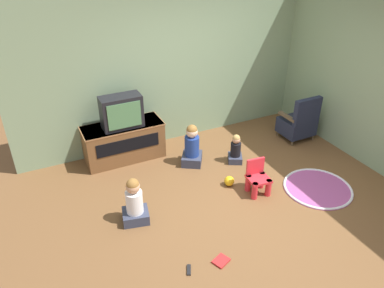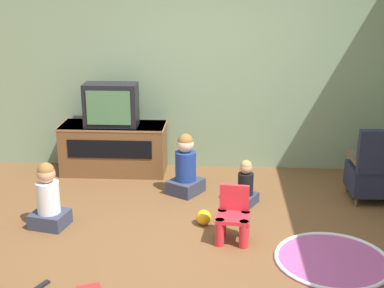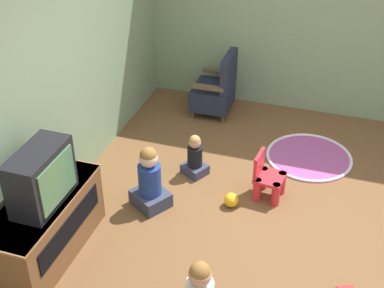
{
  "view_description": "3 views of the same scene",
  "coord_description": "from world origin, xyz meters",
  "views": [
    {
      "loc": [
        -2.63,
        -3.59,
        3.44
      ],
      "look_at": [
        -0.68,
        0.43,
        0.83
      ],
      "focal_mm": 35.0,
      "sensor_mm": 36.0,
      "label": 1
    },
    {
      "loc": [
        0.08,
        -4.58,
        2.4
      ],
      "look_at": [
        -0.21,
        0.44,
        0.82
      ],
      "focal_mm": 50.0,
      "sensor_mm": 36.0,
      "label": 2
    },
    {
      "loc": [
        -4.39,
        -0.62,
        3.61
      ],
      "look_at": [
        -0.34,
        0.69,
        0.86
      ],
      "focal_mm": 50.0,
      "sensor_mm": 36.0,
      "label": 3
    }
  ],
  "objects": [
    {
      "name": "wall_back",
      "position": [
        -0.32,
        2.14,
        1.42
      ],
      "size": [
        5.37,
        0.12,
        2.84
      ],
      "color": "gray",
      "rests_on": "ground_plane"
    },
    {
      "name": "television",
      "position": [
        -1.29,
        1.74,
        0.9
      ],
      "size": [
        0.65,
        0.33,
        0.53
      ],
      "color": "black",
      "rests_on": "tv_cabinet"
    },
    {
      "name": "yellow_kid_chair",
      "position": [
        0.2,
        0.02,
        0.21
      ],
      "size": [
        0.34,
        0.33,
        0.52
      ],
      "rotation": [
        0.0,
        0.0,
        -0.1
      ],
      "color": "red",
      "rests_on": "ground_plane"
    },
    {
      "name": "remote_control",
      "position": [
        -1.36,
        -0.88,
        0.01
      ],
      "size": [
        0.1,
        0.15,
        0.02
      ],
      "rotation": [
        0.0,
        0.0,
        1.13
      ],
      "color": "black",
      "rests_on": "ground_plane"
    },
    {
      "name": "toy_ball",
      "position": [
        -0.09,
        0.34,
        0.08
      ],
      "size": [
        0.15,
        0.15,
        0.15
      ],
      "color": "yellow",
      "rests_on": "ground_plane"
    },
    {
      "name": "book",
      "position": [
        -0.95,
        -0.93,
        0.01
      ],
      "size": [
        0.23,
        0.21,
        0.02
      ],
      "rotation": [
        0.0,
        0.0,
        0.4
      ],
      "color": "#B22323",
      "rests_on": "ground_plane"
    },
    {
      "name": "child_watching_left",
      "position": [
        -0.33,
        1.15,
        0.31
      ],
      "size": [
        0.46,
        0.48,
        0.71
      ],
      "rotation": [
        0.0,
        0.0,
        1.02
      ],
      "color": "#33384C",
      "rests_on": "ground_plane"
    },
    {
      "name": "ground_plane",
      "position": [
        0.0,
        0.0,
        0.0
      ],
      "size": [
        30.0,
        30.0,
        0.0
      ],
      "primitive_type": "plane",
      "color": "brown"
    },
    {
      "name": "child_watching_center",
      "position": [
        -1.63,
        0.21,
        0.29
      ],
      "size": [
        0.4,
        0.37,
        0.68
      ],
      "rotation": [
        0.0,
        0.0,
        -0.22
      ],
      "color": "#33384C",
      "rests_on": "ground_plane"
    },
    {
      "name": "tv_cabinet",
      "position": [
        -1.29,
        1.8,
        0.33
      ],
      "size": [
        1.32,
        0.54,
        0.63
      ],
      "color": "brown",
      "rests_on": "ground_plane"
    },
    {
      "name": "play_mat",
      "position": [
        1.08,
        -0.32,
        0.01
      ],
      "size": [
        1.03,
        1.03,
        0.04
      ],
      "color": "#A54C8C",
      "rests_on": "ground_plane"
    },
    {
      "name": "child_watching_right",
      "position": [
        0.35,
        0.88,
        0.22
      ],
      "size": [
        0.32,
        0.33,
        0.51
      ],
      "rotation": [
        0.0,
        0.0,
        1.09
      ],
      "color": "#33384C",
      "rests_on": "ground_plane"
    },
    {
      "name": "black_armchair",
      "position": [
        1.79,
        1.04,
        0.34
      ],
      "size": [
        0.58,
        0.52,
        0.87
      ],
      "rotation": [
        0.0,
        0.0,
        3.16
      ],
      "color": "brown",
      "rests_on": "ground_plane"
    }
  ]
}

